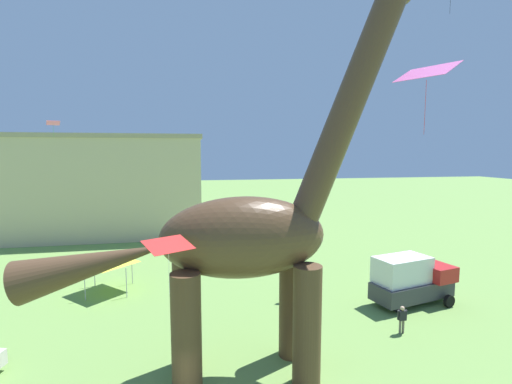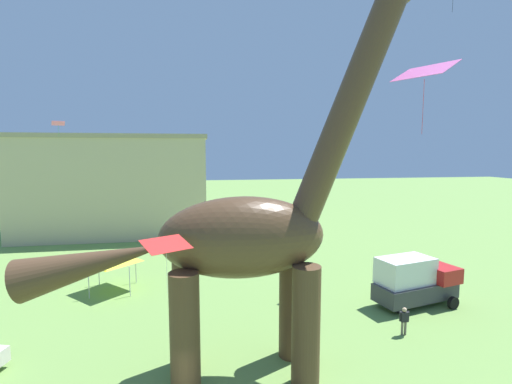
% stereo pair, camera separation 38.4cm
% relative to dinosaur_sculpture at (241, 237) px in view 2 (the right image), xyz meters
% --- Properties ---
extents(dinosaur_sculpture, '(16.83, 3.57, 17.60)m').
position_rel_dinosaur_sculpture_xyz_m(dinosaur_sculpture, '(0.00, 0.00, 0.00)').
color(dinosaur_sculpture, '#513823').
rests_on(dinosaur_sculpture, ground_plane).
extents(parked_box_truck, '(5.93, 3.33, 3.20)m').
position_rel_dinosaur_sculpture_xyz_m(parked_box_truck, '(12.18, 5.71, -4.72)').
color(parked_box_truck, '#38383D').
rests_on(parked_box_truck, ground_plane).
extents(person_far_spectator, '(0.59, 0.26, 1.57)m').
position_rel_dinosaur_sculpture_xyz_m(person_far_spectator, '(9.28, 2.11, -5.41)').
color(person_far_spectator, '#6B6056').
rests_on(person_far_spectator, ground_plane).
extents(person_near_flyer, '(0.54, 0.24, 1.46)m').
position_rel_dinosaur_sculpture_xyz_m(person_near_flyer, '(4.06, 7.45, -5.48)').
color(person_near_flyer, '#2D3347').
rests_on(person_near_flyer, ground_plane).
extents(festival_canopy_tent, '(3.15, 3.15, 3.00)m').
position_rel_dinosaur_sculpture_xyz_m(festival_canopy_tent, '(-7.91, 11.65, -3.82)').
color(festival_canopy_tent, '#B2B2B7').
rests_on(festival_canopy_tent, ground_plane).
extents(kite_near_high, '(0.97, 0.84, 1.08)m').
position_rel_dinosaur_sculpture_xyz_m(kite_near_high, '(-11.23, 12.16, 5.67)').
color(kite_near_high, pink).
extents(kite_high_right, '(1.98, 1.82, 2.00)m').
position_rel_dinosaur_sculpture_xyz_m(kite_high_right, '(-3.01, -2.21, 0.36)').
color(kite_high_right, red).
extents(kite_mid_right, '(1.83, 2.06, 2.25)m').
position_rel_dinosaur_sculpture_xyz_m(kite_mid_right, '(5.22, -4.75, 6.20)').
color(kite_mid_right, pink).
extents(background_building_block, '(22.08, 10.98, 12.08)m').
position_rel_dinosaur_sculpture_xyz_m(background_building_block, '(-11.51, 31.78, -0.31)').
color(background_building_block, '#CCB78E').
rests_on(background_building_block, ground_plane).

